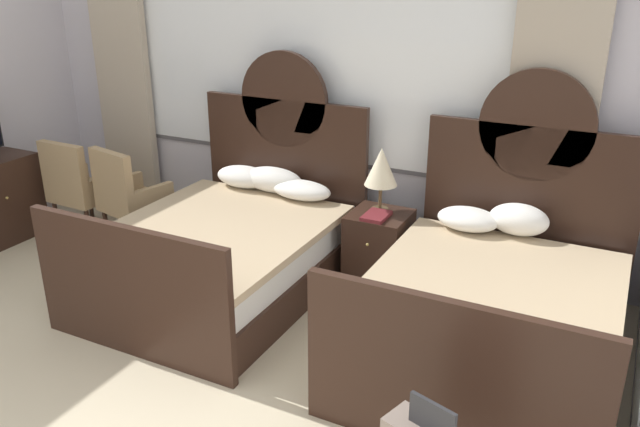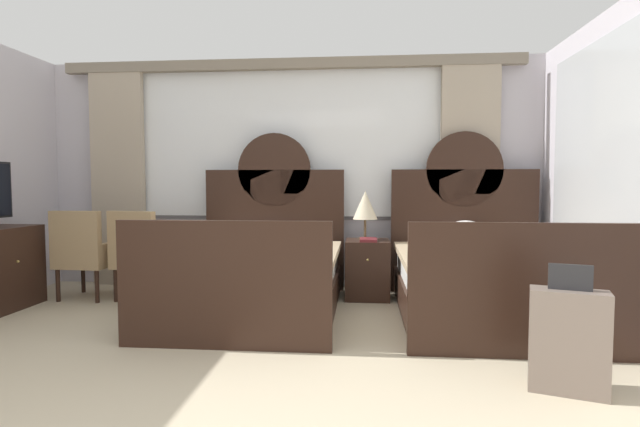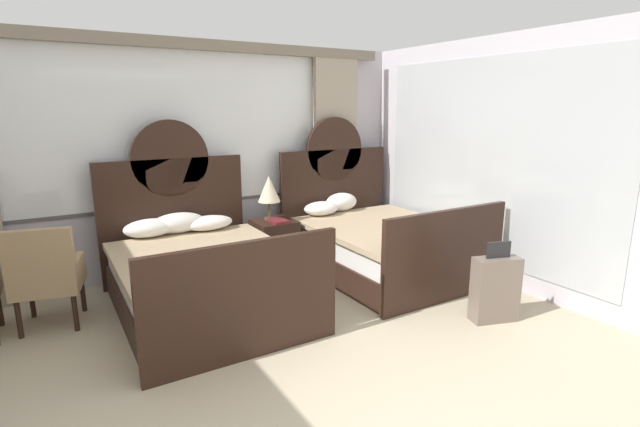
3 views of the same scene
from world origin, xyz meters
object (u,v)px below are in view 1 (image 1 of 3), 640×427
at_px(table_lamp_on_nightstand, 381,168).
at_px(bed_near_mirror, 492,308).
at_px(bed_near_window, 227,246).
at_px(book_on_nightstand, 376,216).
at_px(armchair_by_window_centre, 78,184).
at_px(armchair_by_window_left, 128,194).
at_px(nightstand_between_beds, 379,249).

bearing_deg(table_lamp_on_nightstand, bed_near_mirror, -32.33).
height_order(bed_near_window, book_on_nightstand, bed_near_window).
height_order(bed_near_window, armchair_by_window_centre, bed_near_window).
xyz_separation_m(armchair_by_window_left, armchair_by_window_centre, (-0.63, -0.00, 0.00)).
relative_size(nightstand_between_beds, book_on_nightstand, 2.41).
distance_m(nightstand_between_beds, armchair_by_window_centre, 3.03).
relative_size(table_lamp_on_nightstand, armchair_by_window_left, 0.56).
xyz_separation_m(bed_near_window, armchair_by_window_left, (-1.30, 0.30, 0.14)).
height_order(book_on_nightstand, armchair_by_window_left, armchair_by_window_left).
xyz_separation_m(nightstand_between_beds, table_lamp_on_nightstand, (-0.03, 0.06, 0.68)).
xyz_separation_m(bed_near_window, bed_near_mirror, (2.15, -0.01, -0.01)).
bearing_deg(armchair_by_window_left, bed_near_window, -12.88).
distance_m(bed_near_window, table_lamp_on_nightstand, 1.40).
distance_m(bed_near_window, bed_near_mirror, 2.15).
xyz_separation_m(nightstand_between_beds, book_on_nightstand, (0.01, -0.09, 0.33)).
distance_m(book_on_nightstand, armchair_by_window_left, 2.40).
xyz_separation_m(bed_near_mirror, table_lamp_on_nightstand, (-1.10, 0.69, 0.63)).
relative_size(bed_near_window, bed_near_mirror, 1.00).
bearing_deg(table_lamp_on_nightstand, nightstand_between_beds, -67.06).
distance_m(table_lamp_on_nightstand, armchair_by_window_left, 2.43).
height_order(table_lamp_on_nightstand, armchair_by_window_left, table_lamp_on_nightstand).
relative_size(bed_near_window, book_on_nightstand, 8.23).
distance_m(nightstand_between_beds, table_lamp_on_nightstand, 0.68).
bearing_deg(book_on_nightstand, nightstand_between_beds, 94.09).
bearing_deg(table_lamp_on_nightstand, armchair_by_window_centre, -172.62).
bearing_deg(armchair_by_window_left, book_on_nightstand, 5.42).
bearing_deg(armchair_by_window_centre, table_lamp_on_nightstand, 7.38).
height_order(bed_near_window, armchair_by_window_left, bed_near_window).
height_order(bed_near_window, bed_near_mirror, same).
bearing_deg(bed_near_window, table_lamp_on_nightstand, 32.98).
bearing_deg(table_lamp_on_nightstand, bed_near_window, -147.02).
height_order(bed_near_mirror, table_lamp_on_nightstand, bed_near_mirror).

